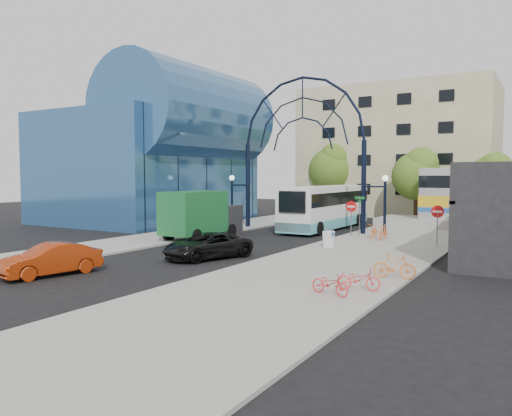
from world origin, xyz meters
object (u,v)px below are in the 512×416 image
Objects in this scene: tree_north_b at (333,168)px; gateway_arch at (302,122)px; bike_near_a at (374,231)px; bike_far_b at (394,266)px; city_bus at (326,207)px; bike_far_c at (359,279)px; bike_near_b at (383,232)px; bike_far_a at (330,284)px; green_truck at (202,215)px; sandwich_board at (329,237)px; do_not_enter_sign at (437,216)px; tree_north_c at (491,177)px; tree_north_a at (417,173)px; black_suv at (207,246)px; red_sedan at (51,260)px; stop_sign at (351,210)px; street_name_sign at (360,208)px.

gateway_arch is at bearing -76.32° from tree_north_b.
bike_far_b is (4.90, -12.83, 0.04)m from bike_near_a.
city_bus is 8.04× the size of bike_far_c.
gateway_arch is 11.15m from bike_near_b.
green_truck is at bearing 65.79° from bike_far_a.
bike_near_a is 1.18× the size of bike_far_a.
sandwich_board reaches higher than bike_far_a.
do_not_enter_sign reaches higher than bike_far_a.
tree_north_c is at bearing 63.79° from bike_near_a.
gateway_arch reaches higher than do_not_enter_sign.
tree_north_a reaches higher than sandwich_board.
green_truck reaches higher than bike_far_c.
tree_north_a is 4.43× the size of bike_far_a.
bike_near_b reaches higher than bike_far_c.
tree_north_a reaches higher than green_truck.
bike_near_a is at bearing -17.74° from gateway_arch.
sandwich_board is at bearing 74.63° from black_suv.
tree_north_c is at bearing 80.93° from red_sedan.
bike_near_b is (0.84, -0.69, 0.01)m from bike_near_a.
gateway_arch is 3.16× the size of red_sedan.
bike_far_c is at bearing -81.35° from bike_near_a.
bike_near_b is at bearing 26.25° from green_truck.
tree_north_b is at bearing 109.61° from city_bus.
bike_far_b is (4.06, -12.15, 0.03)m from bike_near_b.
stop_sign is at bearing 31.55° from bike_far_a.
tree_north_b reaches higher than green_truck.
bike_far_b is (10.42, -17.58, -1.19)m from city_bus.
bike_near_b reaches higher than bike_near_a.
city_bus is at bearing 21.82° from bike_far_b.
stop_sign is 1.35× the size of bike_near_a.
bike_far_b reaches higher than bike_far_c.
red_sedan is (1.91, -37.40, -4.56)m from tree_north_b.
tree_north_a reaches higher than do_not_enter_sign.
street_name_sign is 0.57× the size of black_suv.
do_not_enter_sign is at bearing 36.68° from sandwich_board.
city_bus is 7.38m from bike_near_a.
red_sedan is at bearing -126.58° from do_not_enter_sign.
street_name_sign is 11.17m from green_truck.
tree_north_a is 26.95m from black_suv.
street_name_sign is at bearing 29.78° from bike_far_a.
tree_north_b reaches higher than bike_near_a.
bike_near_a is 1.09m from bike_near_b.
bike_near_b is 12.81m from bike_far_b.
bike_far_c is (-0.17, -13.76, -1.43)m from do_not_enter_sign.
red_sedan reaches higher than bike_near_a.
tree_north_b is 5.07× the size of bike_far_a.
black_suv is 3.10× the size of bike_far_a.
city_bus is at bearing 113.44° from sandwich_board.
red_sedan is (-6.77, -19.47, -1.28)m from stop_sign.
red_sedan is 13.33m from bike_far_c.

